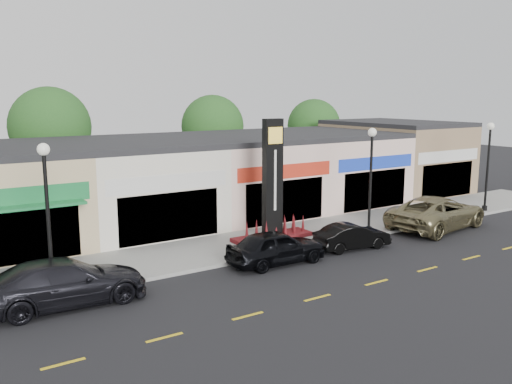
% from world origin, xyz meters
% --- Properties ---
extents(ground, '(120.00, 120.00, 0.00)m').
position_xyz_m(ground, '(0.00, 0.00, 0.00)').
color(ground, black).
rests_on(ground, ground).
extents(sidewalk, '(52.00, 4.30, 0.15)m').
position_xyz_m(sidewalk, '(0.00, 4.35, 0.07)').
color(sidewalk, gray).
rests_on(sidewalk, ground).
extents(curb, '(52.00, 0.20, 0.15)m').
position_xyz_m(curb, '(0.00, 2.10, 0.07)').
color(curb, gray).
rests_on(curb, ground).
extents(shop_cream, '(7.00, 10.01, 4.80)m').
position_xyz_m(shop_cream, '(-1.50, 11.47, 2.40)').
color(shop_cream, beige).
rests_on(shop_cream, ground).
extents(shop_pink_w, '(7.00, 10.01, 4.80)m').
position_xyz_m(shop_pink_w, '(5.50, 11.47, 2.40)').
color(shop_pink_w, beige).
rests_on(shop_pink_w, ground).
extents(shop_pink_e, '(7.00, 10.01, 4.80)m').
position_xyz_m(shop_pink_e, '(12.50, 11.47, 2.40)').
color(shop_pink_e, beige).
rests_on(shop_pink_e, ground).
extents(shop_tan, '(7.00, 10.01, 5.30)m').
position_xyz_m(shop_tan, '(19.50, 11.48, 2.65)').
color(shop_tan, '#917954').
rests_on(shop_tan, ground).
extents(tree_rear_west, '(5.20, 5.20, 7.83)m').
position_xyz_m(tree_rear_west, '(-4.00, 19.50, 5.22)').
color(tree_rear_west, '#382619').
rests_on(tree_rear_west, ground).
extents(tree_rear_mid, '(4.80, 4.80, 7.29)m').
position_xyz_m(tree_rear_mid, '(8.00, 19.50, 4.88)').
color(tree_rear_mid, '#382619').
rests_on(tree_rear_mid, ground).
extents(tree_rear_east, '(4.60, 4.60, 6.94)m').
position_xyz_m(tree_rear_east, '(18.00, 19.50, 4.63)').
color(tree_rear_east, '#382619').
rests_on(tree_rear_east, ground).
extents(lamp_west_near, '(0.44, 0.44, 5.47)m').
position_xyz_m(lamp_west_near, '(-8.00, 2.50, 3.48)').
color(lamp_west_near, black).
rests_on(lamp_west_near, sidewalk).
extents(lamp_east_near, '(0.44, 0.44, 5.47)m').
position_xyz_m(lamp_east_near, '(8.00, 2.50, 3.48)').
color(lamp_east_near, black).
rests_on(lamp_east_near, sidewalk).
extents(lamp_east_far, '(0.44, 0.44, 5.47)m').
position_xyz_m(lamp_east_far, '(18.00, 2.50, 3.48)').
color(lamp_east_far, black).
rests_on(lamp_east_far, sidewalk).
extents(pylon_sign, '(4.20, 1.30, 6.00)m').
position_xyz_m(pylon_sign, '(3.00, 4.20, 2.27)').
color(pylon_sign, '#5B0F1F').
rests_on(pylon_sign, sidewalk).
extents(car_dark_sedan, '(2.47, 5.74, 1.65)m').
position_xyz_m(car_dark_sedan, '(-7.84, 1.33, 0.82)').
color(car_dark_sedan, black).
rests_on(car_dark_sedan, ground).
extents(car_black_sedan, '(1.90, 4.50, 1.52)m').
position_xyz_m(car_black_sedan, '(1.06, 1.12, 0.76)').
color(car_black_sedan, black).
rests_on(car_black_sedan, ground).
extents(car_black_conv, '(1.76, 3.88, 1.23)m').
position_xyz_m(car_black_conv, '(5.46, 1.05, 0.62)').
color(car_black_conv, black).
rests_on(car_black_conv, ground).
extents(car_gold_suv, '(3.92, 6.89, 1.81)m').
position_xyz_m(car_gold_suv, '(12.14, 1.46, 0.91)').
color(car_gold_suv, '#847A54').
rests_on(car_gold_suv, ground).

